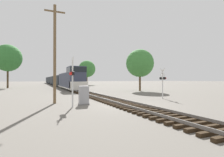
{
  "coord_description": "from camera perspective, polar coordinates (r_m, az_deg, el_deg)",
  "views": [
    {
      "loc": [
        -6.77,
        -12.75,
        2.14
      ],
      "look_at": [
        2.22,
        7.99,
        2.27
      ],
      "focal_mm": 28.0,
      "sensor_mm": 36.0,
      "label": 1
    }
  ],
  "objects": [
    {
      "name": "relay_cabinet",
      "position": [
        15.02,
        -9.21,
        -5.51
      ],
      "size": [
        0.87,
        0.53,
        1.59
      ],
      "color": "slate",
      "rests_on": "ground"
    },
    {
      "name": "rail_track_bed",
      "position": [
        14.57,
        4.54,
        -8.24
      ],
      "size": [
        2.6,
        160.0,
        0.31
      ],
      "color": "black",
      "rests_on": "ground"
    },
    {
      "name": "tree_far_right",
      "position": [
        32.94,
        9.09,
        4.94
      ],
      "size": [
        5.15,
        5.15,
        7.75
      ],
      "color": "brown",
      "rests_on": "ground"
    },
    {
      "name": "tree_mid_background",
      "position": [
        50.71,
        -30.89,
        5.76
      ],
      "size": [
        6.66,
        6.66,
        10.82
      ],
      "color": "#473521",
      "rests_on": "ground"
    },
    {
      "name": "crossing_signal_near",
      "position": [
        13.76,
        -12.89,
        0.79
      ],
      "size": [
        0.38,
        1.01,
        3.89
      ],
      "rotation": [
        0.0,
        0.0,
        -1.64
      ],
      "color": "silver",
      "rests_on": "ground"
    },
    {
      "name": "ground_plane",
      "position": [
        14.59,
        4.54,
        -8.76
      ],
      "size": [
        400.0,
        400.0,
        0.0
      ],
      "primitive_type": "plane",
      "color": "#666059"
    },
    {
      "name": "utility_pole",
      "position": [
        16.64,
        -18.19,
        8.17
      ],
      "size": [
        1.8,
        0.25,
        8.86
      ],
      "color": "brown",
      "rests_on": "ground"
    },
    {
      "name": "crossing_signal_far",
      "position": [
        20.49,
        16.24,
        -0.46
      ],
      "size": [
        0.41,
        1.01,
        3.45
      ],
      "rotation": [
        0.0,
        0.0,
        1.47
      ],
      "color": "silver",
      "rests_on": "ground"
    },
    {
      "name": "freight_train",
      "position": [
        71.68,
        -18.01,
        -0.56
      ],
      "size": [
        2.95,
        87.58,
        4.53
      ],
      "color": "#33384C",
      "rests_on": "ground"
    },
    {
      "name": "tree_deep_background",
      "position": [
        69.13,
        -8.17,
        3.13
      ],
      "size": [
        6.59,
        6.59,
        9.62
      ],
      "color": "brown",
      "rests_on": "ground"
    }
  ]
}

